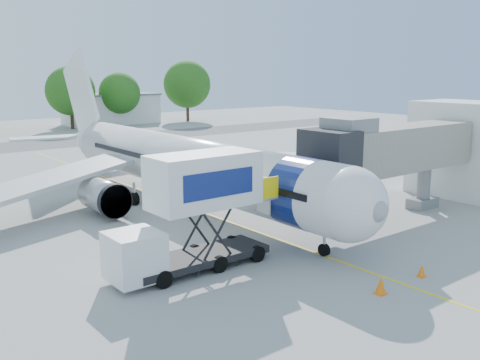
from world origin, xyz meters
TOP-DOWN VIEW (x-y plane):
  - ground at (0.00, 0.00)m, footprint 160.00×160.00m
  - guidance_line at (0.00, 0.00)m, footprint 0.15×70.00m
  - taxiway_strip at (0.00, 42.00)m, footprint 120.00×10.00m
  - aircraft at (0.00, 4.12)m, footprint 34.17×37.73m
  - jet_bridge at (7.99, -7.00)m, footprint 13.90×3.20m
  - terminal_stub at (18.50, -7.00)m, footprint 5.00×8.00m
  - catering_hiloader at (-6.26, -7.00)m, footprint 8.50×2.44m
  - ground_tug at (2.92, -15.18)m, footprint 3.44×2.11m
  - safety_cone_a at (-1.65, -14.24)m, footprint 0.49×0.49m
  - safety_cone_b at (1.40, -14.21)m, footprint 0.38×0.38m
  - outbuilding_right at (22.00, 62.00)m, footprint 16.40×7.40m
  - tree_e at (13.19, 57.95)m, footprint 7.86×7.86m
  - tree_f at (22.15, 58.79)m, footprint 7.09×7.09m
  - tree_g at (35.78, 58.46)m, footprint 8.76×8.76m

SIDE VIEW (x-z plane):
  - ground at x=0.00m, z-range 0.00..0.00m
  - taxiway_strip at x=0.00m, z-range 0.00..0.01m
  - guidance_line at x=0.00m, z-range 0.00..0.01m
  - safety_cone_b at x=1.40m, z-range -0.01..0.58m
  - safety_cone_a at x=-1.65m, z-range -0.02..0.76m
  - ground_tug at x=2.92m, z-range 0.03..1.32m
  - outbuilding_right at x=22.00m, z-range 0.01..5.31m
  - catering_hiloader at x=-6.26m, z-range 0.01..5.51m
  - aircraft at x=0.00m, z-range -2.73..8.62m
  - terminal_stub at x=18.50m, z-range 0.00..7.00m
  - jet_bridge at x=7.99m, z-range 1.04..7.64m
  - tree_f at x=22.15m, z-range 0.96..10.00m
  - tree_e at x=13.19m, z-range 1.07..11.10m
  - tree_g at x=35.78m, z-range 1.20..12.37m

